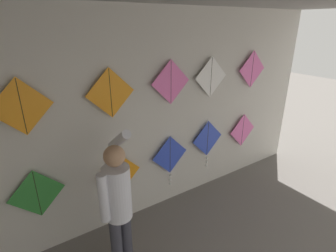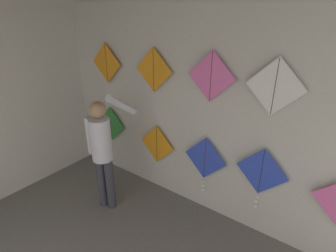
% 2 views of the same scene
% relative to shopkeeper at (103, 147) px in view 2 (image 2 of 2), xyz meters
% --- Properties ---
extents(back_panel, '(5.66, 0.06, 2.80)m').
position_rel_shopkeeper_xyz_m(back_panel, '(1.07, 0.81, 0.47)').
color(back_panel, beige).
rests_on(back_panel, ground).
extents(shopkeeper, '(0.41, 0.62, 1.65)m').
position_rel_shopkeeper_xyz_m(shopkeeper, '(0.00, 0.00, 0.00)').
color(shopkeeper, '#383842').
rests_on(shopkeeper, ground).
extents(kite_0, '(0.59, 0.01, 0.59)m').
position_rel_shopkeeper_xyz_m(kite_0, '(-0.64, 0.72, -0.08)').
color(kite_0, '#338C38').
extents(kite_1, '(0.59, 0.01, 0.59)m').
position_rel_shopkeeper_xyz_m(kite_1, '(0.32, 0.72, -0.16)').
color(kite_1, orange).
extents(kite_2, '(0.59, 0.04, 0.80)m').
position_rel_shopkeeper_xyz_m(kite_2, '(1.12, 0.72, -0.16)').
color(kite_2, blue).
extents(kite_3, '(0.59, 0.04, 0.80)m').
position_rel_shopkeeper_xyz_m(kite_3, '(1.83, 0.72, -0.08)').
color(kite_3, blue).
extents(kite_5, '(0.59, 0.01, 0.59)m').
position_rel_shopkeeper_xyz_m(kite_5, '(-0.62, 0.72, 0.91)').
color(kite_5, orange).
extents(kite_6, '(0.59, 0.01, 0.59)m').
position_rel_shopkeeper_xyz_m(kite_6, '(0.29, 0.72, 0.91)').
color(kite_6, orange).
extents(kite_7, '(0.59, 0.01, 0.59)m').
position_rel_shopkeeper_xyz_m(kite_7, '(1.13, 0.72, 0.94)').
color(kite_7, pink).
extents(kite_8, '(0.59, 0.01, 0.59)m').
position_rel_shopkeeper_xyz_m(kite_8, '(1.82, 0.72, 0.93)').
color(kite_8, white).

